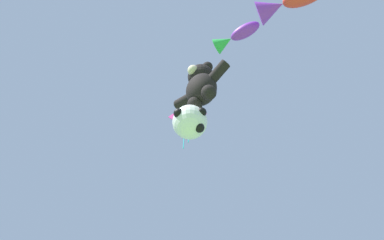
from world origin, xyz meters
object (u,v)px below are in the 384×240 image
(teddy_bear_kite, at_px, (201,85))
(fish_kite_violet, at_px, (234,37))
(diamond_kite, at_px, (187,117))
(fish_kite_crimson, at_px, (288,2))
(soccer_ball_kite, at_px, (190,122))

(teddy_bear_kite, bearing_deg, fish_kite_violet, 12.78)
(diamond_kite, bearing_deg, fish_kite_violet, -19.16)
(teddy_bear_kite, distance_m, fish_kite_crimson, 4.14)
(fish_kite_violet, bearing_deg, soccer_ball_kite, -170.02)
(diamond_kite, bearing_deg, fish_kite_crimson, -10.09)
(fish_kite_crimson, bearing_deg, fish_kite_violet, -174.24)
(fish_kite_violet, relative_size, diamond_kite, 0.58)
(fish_kite_crimson, bearing_deg, diamond_kite, 169.91)
(teddy_bear_kite, distance_m, fish_kite_violet, 2.82)
(fish_kite_crimson, bearing_deg, teddy_bear_kite, -171.44)
(teddy_bear_kite, xyz_separation_m, soccer_ball_kite, (-0.46, -0.01, -1.74))
(teddy_bear_kite, distance_m, diamond_kite, 3.60)
(soccer_ball_kite, height_order, fish_kite_crimson, fish_kite_crimson)
(soccer_ball_kite, xyz_separation_m, diamond_kite, (-1.66, 1.54, 4.21))
(soccer_ball_kite, height_order, fish_kite_violet, fish_kite_violet)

